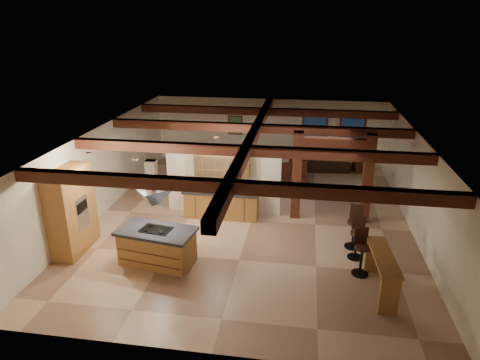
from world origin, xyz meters
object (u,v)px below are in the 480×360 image
object	(u,v)px
kitchen_island	(157,246)
bar_counter	(382,267)
sofa	(325,164)
dining_table	(280,179)

from	to	relation	value
kitchen_island	bar_counter	world-z (taller)	kitchen_island
bar_counter	kitchen_island	bearing A→B (deg)	175.64
sofa	bar_counter	xyz separation A→B (m)	(1.04, -8.70, 0.36)
kitchen_island	bar_counter	xyz separation A→B (m)	(5.70, -0.43, 0.16)
sofa	bar_counter	world-z (taller)	bar_counter
kitchen_island	bar_counter	size ratio (longest dim) A/B	1.13
dining_table	bar_counter	world-z (taller)	bar_counter
dining_table	sofa	distance (m)	2.85
kitchen_island	sofa	bearing A→B (deg)	60.59
kitchen_island	sofa	distance (m)	9.49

